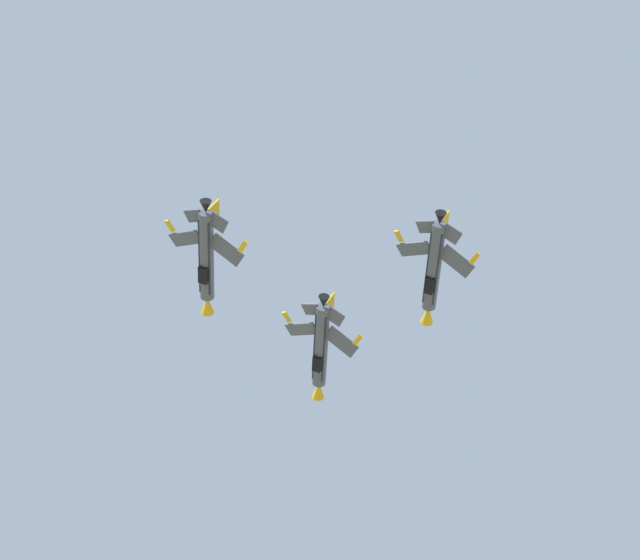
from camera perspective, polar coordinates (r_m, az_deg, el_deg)
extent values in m
cylinder|color=#4C5666|center=(134.09, 0.06, -3.43)|extent=(5.35, 11.93, 1.70)
cube|color=#232833|center=(133.76, -0.03, -3.55)|extent=(4.55, 10.04, 0.96)
cone|color=yellow|center=(138.76, -0.08, -5.70)|extent=(2.23, 2.77, 1.56)
cone|color=black|center=(129.89, 0.19, -1.14)|extent=(1.79, 1.94, 1.36)
ellipsoid|color=#192333|center=(136.24, 0.11, -4.13)|extent=(2.38, 3.49, 1.46)
cube|color=black|center=(134.91, -0.13, -4.33)|extent=(1.97, 2.51, 1.22)
cube|color=#4C5666|center=(133.73, -0.94, -2.55)|extent=(4.08, 4.13, 1.92)
cube|color=yellow|center=(133.71, -1.74, -1.92)|extent=(1.57, 1.54, 0.45)
cube|color=#4C5666|center=(132.20, 1.10, -3.22)|extent=(4.17, 2.54, 1.92)
cube|color=yellow|center=(130.93, 1.98, -3.11)|extent=(0.87, 1.68, 0.45)
cube|color=#4C5666|center=(131.36, -0.45, -1.52)|extent=(2.68, 2.63, 1.06)
cube|color=#4C5666|center=(130.45, 0.77, -1.91)|extent=(2.18, 1.84, 1.06)
cube|color=yellow|center=(132.41, 0.48, -1.39)|extent=(2.01, 2.86, 2.45)
cylinder|color=#4C5666|center=(128.63, -5.89, 1.25)|extent=(5.35, 11.93, 1.70)
cube|color=#232833|center=(128.30, -5.99, 1.14)|extent=(4.55, 10.04, 0.94)
cone|color=yellow|center=(132.87, -5.84, -1.28)|extent=(2.23, 2.77, 1.56)
cone|color=black|center=(124.88, -5.94, 3.79)|extent=(1.79, 1.94, 1.36)
ellipsoid|color=#192333|center=(130.62, -5.74, 0.44)|extent=(2.37, 3.49, 1.44)
cube|color=black|center=(129.31, -6.04, 0.28)|extent=(1.96, 2.51, 1.21)
cube|color=#4C5666|center=(128.64, -6.95, 2.16)|extent=(4.10, 4.16, 1.84)
cube|color=yellow|center=(128.90, -7.78, 2.80)|extent=(1.57, 1.55, 0.44)
cube|color=#4C5666|center=(126.59, -4.88, 1.56)|extent=(4.21, 2.55, 1.84)
cube|color=yellow|center=(125.17, -4.02, 1.73)|extent=(0.87, 1.68, 0.44)
cube|color=#4C5666|center=(126.39, -6.54, 3.32)|extent=(2.69, 2.64, 1.01)
cube|color=#4C5666|center=(125.17, -5.31, 2.98)|extent=(2.19, 1.84, 1.01)
cube|color=yellow|center=(127.27, -5.54, 3.44)|extent=(1.96, 2.85, 2.47)
cylinder|color=#4C5666|center=(130.11, 5.92, 0.70)|extent=(5.35, 11.93, 1.70)
cube|color=#232833|center=(129.74, 5.85, 0.59)|extent=(4.54, 10.04, 0.98)
cone|color=yellow|center=(134.33, 5.59, -1.78)|extent=(2.23, 2.77, 1.56)
cone|color=black|center=(126.37, 6.24, 3.19)|extent=(1.79, 1.94, 1.36)
ellipsoid|color=#192333|center=(132.13, 5.89, -0.09)|extent=(2.39, 3.50, 1.47)
cube|color=black|center=(130.73, 5.69, -0.25)|extent=(1.97, 2.51, 1.23)
cube|color=#4C5666|center=(129.70, 4.91, 1.62)|extent=(4.06, 4.12, 1.98)
cube|color=yellow|center=(129.62, 4.10, 2.29)|extent=(1.57, 1.54, 0.46)
cube|color=#4C5666|center=(128.49, 7.07, 0.97)|extent=(4.15, 2.54, 1.98)
cube|color=yellow|center=(127.43, 8.01, 1.11)|extent=(0.87, 1.68, 0.46)
cube|color=#4C5666|center=(127.62, 5.52, 2.76)|extent=(2.67, 2.63, 1.09)
cube|color=#4C5666|center=(126.91, 6.80, 2.38)|extent=(2.17, 1.83, 1.09)
cube|color=yellow|center=(128.88, 6.43, 2.84)|extent=(2.04, 2.87, 2.44)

